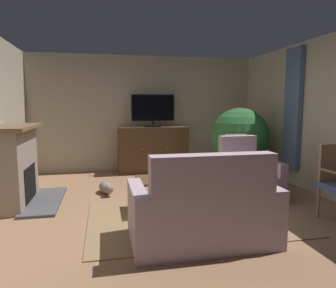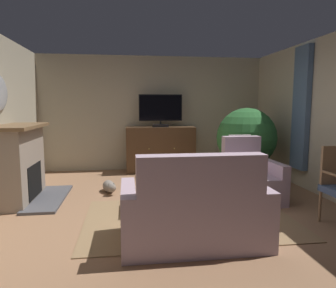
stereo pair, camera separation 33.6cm
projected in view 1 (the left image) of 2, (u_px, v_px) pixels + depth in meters
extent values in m
cube|color=#936B4C|center=(174.00, 214.00, 4.33)|extent=(5.73, 6.75, 0.04)
cube|color=#B2A88E|center=(144.00, 113.00, 7.20)|extent=(5.73, 0.10, 2.62)
cube|color=slate|center=(293.00, 108.00, 5.71)|extent=(0.10, 0.44, 2.20)
cube|color=#8E704C|center=(192.00, 218.00, 4.11)|extent=(2.72, 1.81, 0.01)
cube|color=#4C4C51|center=(45.00, 201.00, 4.80)|extent=(0.50, 1.43, 0.04)
cube|color=gray|center=(11.00, 167.00, 4.64)|extent=(0.50, 1.23, 1.15)
cube|color=black|center=(27.00, 183.00, 4.71)|extent=(0.10, 0.69, 0.52)
cube|color=brown|center=(12.00, 127.00, 4.57)|extent=(0.62, 1.39, 0.05)
cube|color=#352315|center=(153.00, 170.00, 7.05)|extent=(1.48, 0.44, 0.06)
cube|color=#4C331E|center=(153.00, 149.00, 6.99)|extent=(1.54, 0.50, 1.02)
sphere|color=tan|center=(142.00, 149.00, 6.67)|extent=(0.03, 0.03, 0.03)
sphere|color=tan|center=(167.00, 148.00, 6.78)|extent=(0.03, 0.03, 0.03)
cube|color=black|center=(153.00, 126.00, 6.87)|extent=(0.35, 0.20, 0.06)
cylinder|color=black|center=(153.00, 123.00, 6.86)|extent=(0.04, 0.04, 0.08)
cube|color=black|center=(153.00, 108.00, 6.82)|extent=(0.96, 0.05, 0.58)
cube|color=black|center=(153.00, 108.00, 6.79)|extent=(0.92, 0.01, 0.54)
cube|color=brown|center=(172.00, 179.00, 4.40)|extent=(1.01, 0.60, 0.03)
cylinder|color=brown|center=(197.00, 189.00, 4.76)|extent=(0.04, 0.04, 0.44)
cylinder|color=brown|center=(139.00, 192.00, 4.57)|extent=(0.04, 0.04, 0.44)
cylinder|color=brown|center=(208.00, 198.00, 4.29)|extent=(0.04, 0.04, 0.44)
cylinder|color=brown|center=(144.00, 202.00, 4.10)|extent=(0.04, 0.04, 0.44)
cube|color=black|center=(164.00, 178.00, 4.31)|extent=(0.17, 0.13, 0.02)
cube|color=silver|center=(185.00, 176.00, 4.50)|extent=(0.35, 0.30, 0.01)
cube|color=#AD93A3|center=(201.00, 222.00, 3.43)|extent=(1.26, 0.90, 0.42)
cube|color=#AD93A3|center=(213.00, 185.00, 3.03)|extent=(1.26, 0.20, 0.61)
cube|color=#AD93A3|center=(138.00, 217.00, 3.28)|extent=(0.15, 0.90, 0.64)
cube|color=#AD93A3|center=(260.00, 208.00, 3.56)|extent=(0.15, 0.90, 0.64)
cube|color=slate|center=(232.00, 195.00, 3.32)|extent=(0.36, 0.13, 0.36)
cube|color=#AD93A3|center=(246.00, 186.00, 4.98)|extent=(0.64, 0.92, 0.42)
cube|color=#AD93A3|center=(237.00, 152.00, 5.27)|extent=(0.63, 0.19, 0.57)
cube|color=#AD93A3|center=(268.00, 178.00, 5.05)|extent=(0.14, 0.92, 0.62)
cube|color=#AD93A3|center=(225.00, 181.00, 4.88)|extent=(0.14, 0.92, 0.62)
cube|color=white|center=(236.00, 141.00, 5.32)|extent=(0.39, 0.03, 0.24)
cube|color=#93704C|center=(333.00, 164.00, 4.12)|extent=(0.41, 0.05, 0.54)
cylinder|color=#93704C|center=(318.00, 203.00, 4.13)|extent=(0.04, 0.04, 0.41)
cylinder|color=#93704C|center=(330.00, 171.00, 3.89)|extent=(0.04, 0.34, 0.03)
cylinder|color=#3D4C5B|center=(230.00, 166.00, 7.06)|extent=(0.34, 0.34, 0.23)
cone|color=#4C8E47|center=(230.00, 149.00, 7.01)|extent=(0.47, 0.47, 0.57)
cylinder|color=#99664C|center=(238.00, 171.00, 6.30)|extent=(0.28, 0.28, 0.34)
sphere|color=#2D6B33|center=(239.00, 137.00, 6.22)|extent=(1.17, 1.17, 1.17)
ellipsoid|color=gray|center=(105.00, 187.00, 5.30)|extent=(0.29, 0.43, 0.20)
sphere|color=gray|center=(109.00, 189.00, 5.07)|extent=(0.15, 0.15, 0.15)
cone|color=gray|center=(111.00, 185.00, 5.08)|extent=(0.04, 0.04, 0.04)
cone|color=gray|center=(107.00, 185.00, 5.05)|extent=(0.04, 0.04, 0.04)
cylinder|color=gray|center=(103.00, 185.00, 5.58)|extent=(0.09, 0.22, 0.04)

